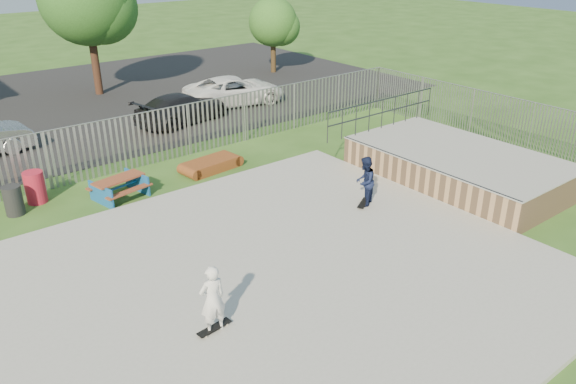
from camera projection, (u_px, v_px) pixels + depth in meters
ground at (245, 293)px, 13.30m from camera, size 120.00×120.00×0.00m
concrete_slab at (245, 290)px, 13.27m from camera, size 15.00×12.00×0.15m
quarter_pipe at (457, 166)px, 19.18m from camera, size 5.50×7.05×2.19m
fence at (185, 183)px, 16.72m from camera, size 26.04×16.02×2.00m
picnic_table at (120, 188)px, 18.00m from camera, size 1.86×1.64×0.69m
funbox at (211, 165)px, 20.24m from camera, size 2.02×1.17×0.39m
trash_bin_red at (35, 187)px, 17.64m from camera, size 0.62×0.62×1.03m
trash_bin_grey at (13, 200)px, 16.88m from camera, size 0.55×0.55×0.92m
parking_lot at (20, 113)px, 26.84m from camera, size 40.00×18.00×0.02m
car_dark at (182, 108)px, 25.18m from camera, size 4.81×2.71×1.31m
car_white at (235, 90)px, 27.91m from camera, size 5.34×3.19×1.39m
tree_right at (273, 22)px, 33.62m from camera, size 2.91×2.91×4.49m
skateboard_a at (363, 204)px, 17.32m from camera, size 0.80×0.57×0.08m
skateboard_b at (214, 328)px, 11.80m from camera, size 0.82×0.29×0.08m
skater_navy at (365, 181)px, 17.01m from camera, size 0.95×0.89×1.56m
skater_white at (212, 299)px, 11.49m from camera, size 0.59×0.41×1.56m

